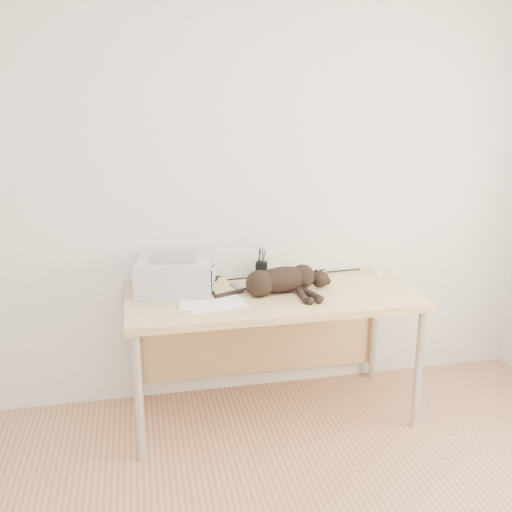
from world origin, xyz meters
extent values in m
plane|color=silver|center=(0.00, 1.75, 1.30)|extent=(3.50, 0.00, 3.50)
cube|color=#D4B37C|center=(0.00, 1.39, 0.72)|extent=(1.60, 0.70, 0.04)
cylinder|color=#B7B7BA|center=(-0.75, 1.09, 0.35)|extent=(0.04, 0.04, 0.70)
cylinder|color=#B7B7BA|center=(0.75, 1.09, 0.35)|extent=(0.04, 0.04, 0.70)
cylinder|color=#B7B7BA|center=(-0.75, 1.69, 0.35)|extent=(0.04, 0.04, 0.70)
cylinder|color=#B7B7BA|center=(0.75, 1.69, 0.35)|extent=(0.04, 0.04, 0.70)
cube|color=#D4B37C|center=(0.00, 1.72, 0.40)|extent=(1.48, 0.02, 0.60)
cube|color=#AFB0B5|center=(-0.53, 1.54, 0.83)|extent=(0.45, 0.40, 0.18)
cube|color=black|center=(-0.53, 1.54, 0.84)|extent=(0.35, 0.06, 0.11)
cube|color=gray|center=(-0.53, 1.54, 0.93)|extent=(0.27, 0.20, 0.01)
cube|color=white|center=(-0.33, 1.29, 0.74)|extent=(0.34, 0.27, 0.00)
cube|color=white|center=(-0.36, 1.31, 0.74)|extent=(0.33, 0.24, 0.00)
ellipsoid|color=black|center=(0.06, 1.41, 0.81)|extent=(0.36, 0.19, 0.14)
sphere|color=black|center=(-0.08, 1.38, 0.81)|extent=(0.15, 0.15, 0.15)
ellipsoid|color=black|center=(0.28, 1.43, 0.79)|extent=(0.12, 0.11, 0.09)
cone|color=black|center=(0.27, 1.47, 0.83)|extent=(0.04, 0.05, 0.05)
cone|color=black|center=(0.30, 1.47, 0.82)|extent=(0.04, 0.05, 0.05)
cylinder|color=black|center=(0.14, 1.29, 0.76)|extent=(0.06, 0.20, 0.04)
cylinder|color=black|center=(0.19, 1.29, 0.76)|extent=(0.06, 0.20, 0.04)
cylinder|color=black|center=(-0.23, 1.41, 0.75)|extent=(0.22, 0.06, 0.03)
imported|color=white|center=(-0.32, 1.66, 0.79)|extent=(0.15, 0.15, 0.10)
cylinder|color=black|center=(0.00, 1.68, 0.79)|extent=(0.07, 0.07, 0.10)
cylinder|color=#990C0C|center=(-0.01, 1.68, 0.86)|extent=(0.01, 0.01, 0.14)
cylinder|color=navy|center=(0.01, 1.69, 0.86)|extent=(0.01, 0.01, 0.14)
cylinder|color=black|center=(0.00, 1.67, 0.86)|extent=(0.01, 0.01, 0.14)
cube|color=gray|center=(-0.17, 1.51, 0.75)|extent=(0.08, 0.17, 0.02)
cube|color=black|center=(0.03, 1.55, 0.75)|extent=(0.14, 0.20, 0.02)
ellipsoid|color=white|center=(0.72, 1.61, 0.76)|extent=(0.08, 0.11, 0.03)
camera|label=1|loc=(-0.71, -1.50, 1.78)|focal=40.00mm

